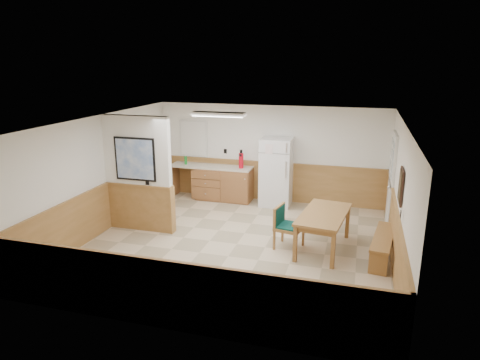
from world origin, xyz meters
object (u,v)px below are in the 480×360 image
(dining_bench, at_px, (383,241))
(soap_bottle, at_px, (186,160))
(dining_table, at_px, (324,218))
(dining_chair, at_px, (285,223))
(fire_extinguisher, at_px, (241,160))
(refrigerator, at_px, (276,172))

(dining_bench, relative_size, soap_bottle, 6.90)
(dining_table, distance_m, soap_bottle, 4.59)
(dining_table, relative_size, soap_bottle, 7.61)
(dining_table, distance_m, dining_chair, 0.77)
(fire_extinguisher, distance_m, soap_bottle, 1.54)
(dining_table, height_order, dining_bench, dining_table)
(refrigerator, xyz_separation_m, dining_bench, (2.54, -2.48, -0.53))
(refrigerator, distance_m, soap_bottle, 2.48)
(dining_chair, xyz_separation_m, soap_bottle, (-3.15, 2.50, 0.52))
(refrigerator, xyz_separation_m, fire_extinguisher, (-0.93, 0.03, 0.24))
(fire_extinguisher, bearing_deg, refrigerator, -7.05)
(fire_extinguisher, bearing_deg, dining_chair, -62.62)
(refrigerator, relative_size, dining_chair, 2.04)
(refrigerator, relative_size, dining_bench, 1.12)
(dining_bench, bearing_deg, dining_table, -177.38)
(soap_bottle, bearing_deg, dining_bench, -26.53)
(dining_chair, distance_m, soap_bottle, 4.06)
(dining_chair, height_order, soap_bottle, soap_bottle)
(dining_table, height_order, fire_extinguisher, fire_extinguisher)
(refrigerator, xyz_separation_m, dining_chair, (0.68, -2.48, -0.37))
(fire_extinguisher, bearing_deg, dining_table, -50.95)
(dining_bench, xyz_separation_m, soap_bottle, (-5.01, 2.50, 0.67))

